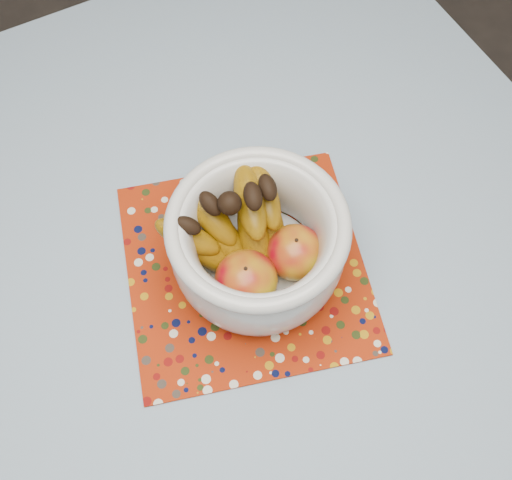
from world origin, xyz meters
TOP-DOWN VIEW (x-y plane):
  - table at (0.00, 0.00)m, footprint 1.20×1.20m
  - tablecloth at (0.00, 0.00)m, footprint 1.32×1.32m
  - placemat at (0.08, 0.03)m, footprint 0.43×0.43m
  - fruit_bowl at (0.09, 0.02)m, footprint 0.27×0.24m

SIDE VIEW (x-z plane):
  - table at x=0.00m, z-range 0.30..1.05m
  - tablecloth at x=0.00m, z-range 0.75..0.76m
  - placemat at x=0.08m, z-range 0.76..0.76m
  - fruit_bowl at x=0.09m, z-range 0.75..0.94m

